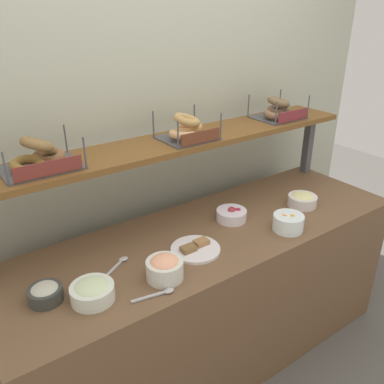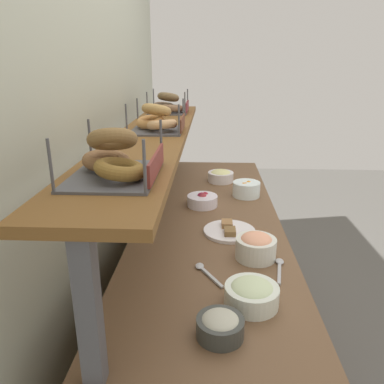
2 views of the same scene
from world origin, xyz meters
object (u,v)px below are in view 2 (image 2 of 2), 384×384
at_px(bagel_basket_cinnamon_raisin, 114,160).
at_px(bagel_basket_sesame, 157,121).
at_px(bowl_egg_salad, 220,176).
at_px(serving_spoon_near_plate, 279,267).
at_px(bowl_beet_salad, 202,200).
at_px(bagel_basket_poppy, 169,105).
at_px(bowl_fruit_salad, 246,189).
at_px(serving_plate_white, 229,231).
at_px(bowl_tuna_salad, 219,326).
at_px(serving_spoon_by_edge, 204,271).
at_px(bowl_scallion_spread, 251,293).
at_px(bowl_lox_spread, 255,246).

bearing_deg(bagel_basket_cinnamon_raisin, bagel_basket_sesame, -1.49).
distance_m(bagel_basket_cinnamon_raisin, bagel_basket_sesame, 0.74).
bearing_deg(bowl_egg_salad, serving_spoon_near_plate, -169.67).
bearing_deg(bowl_beet_salad, bagel_basket_poppy, 23.06).
height_order(bowl_fruit_salad, serving_plate_white, bowl_fruit_salad).
distance_m(bowl_tuna_salad, bagel_basket_poppy, 1.66).
relative_size(bowl_tuna_salad, serving_spoon_near_plate, 0.76).
bearing_deg(bagel_basket_poppy, bowl_beet_salad, -156.94).
bearing_deg(serving_spoon_by_edge, serving_plate_white, -16.84).
distance_m(bowl_tuna_salad, bowl_scallion_spread, 0.19).
xyz_separation_m(bowl_egg_salad, bowl_fruit_salad, (-0.28, -0.14, 0.00)).
distance_m(serving_spoon_near_plate, bagel_basket_cinnamon_raisin, 0.76).
bearing_deg(bowl_scallion_spread, bowl_lox_spread, -8.75).
height_order(bowl_lox_spread, serving_spoon_by_edge, bowl_lox_spread).
height_order(bowl_lox_spread, serving_plate_white, bowl_lox_spread).
bearing_deg(bagel_basket_poppy, bagel_basket_cinnamon_raisin, -179.99).
distance_m(bowl_tuna_salad, serving_spoon_by_edge, 0.34).
relative_size(bowl_beet_salad, serving_spoon_near_plate, 0.91).
xyz_separation_m(bowl_egg_salad, bowl_beet_salad, (-0.44, 0.11, -0.01)).
bearing_deg(serving_plate_white, bagel_basket_poppy, 22.37).
relative_size(bowl_egg_salad, bowl_beet_salad, 1.01).
xyz_separation_m(bowl_beet_salad, bagel_basket_poppy, (0.54, 0.23, 0.44)).
bearing_deg(bagel_basket_sesame, bowl_scallion_spread, -151.86).
xyz_separation_m(bowl_lox_spread, serving_spoon_near_plate, (-0.08, -0.08, -0.05)).
bearing_deg(serving_spoon_by_edge, bowl_lox_spread, -58.78).
relative_size(bowl_tuna_salad, bowl_beet_salad, 0.84).
distance_m(serving_spoon_by_edge, bagel_basket_poppy, 1.34).
distance_m(bowl_fruit_salad, serving_spoon_by_edge, 0.88).
xyz_separation_m(serving_plate_white, serving_spoon_by_edge, (-0.35, 0.11, -0.00)).
relative_size(bowl_fruit_salad, bagel_basket_sesame, 0.56).
xyz_separation_m(bowl_beet_salad, serving_plate_white, (-0.34, -0.13, -0.02)).
height_order(bowl_egg_salad, bowl_scallion_spread, bowl_scallion_spread).
bearing_deg(bowl_egg_salad, bagel_basket_poppy, 73.65).
distance_m(serving_spoon_by_edge, bagel_basket_cinnamon_raisin, 0.57).
relative_size(bowl_lox_spread, bowl_beet_salad, 0.98).
distance_m(serving_plate_white, bagel_basket_sesame, 0.61).
height_order(bowl_egg_salad, bagel_basket_sesame, bagel_basket_sesame).
xyz_separation_m(bowl_egg_salad, bagel_basket_cinnamon_raisin, (-1.33, 0.34, 0.44)).
relative_size(bowl_egg_salad, bagel_basket_poppy, 0.57).
xyz_separation_m(bowl_scallion_spread, serving_spoon_near_plate, (0.23, -0.13, -0.03)).
height_order(bowl_fruit_salad, bagel_basket_cinnamon_raisin, bagel_basket_cinnamon_raisin).
bearing_deg(serving_spoon_by_edge, bowl_tuna_salad, -171.90).
distance_m(bowl_lox_spread, serving_spoon_near_plate, 0.12).
xyz_separation_m(serving_plate_white, bagel_basket_cinnamon_raisin, (-0.55, 0.36, 0.47)).
relative_size(bowl_beet_salad, bagel_basket_cinnamon_raisin, 0.51).
bearing_deg(bowl_egg_salad, serving_plate_white, -178.42).
height_order(bowl_scallion_spread, bagel_basket_sesame, bagel_basket_sesame).
height_order(bowl_lox_spread, bowl_egg_salad, bowl_lox_spread).
xyz_separation_m(bowl_tuna_salad, bowl_beet_salad, (1.03, 0.07, -0.00)).
relative_size(serving_plate_white, bagel_basket_sesame, 0.84).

